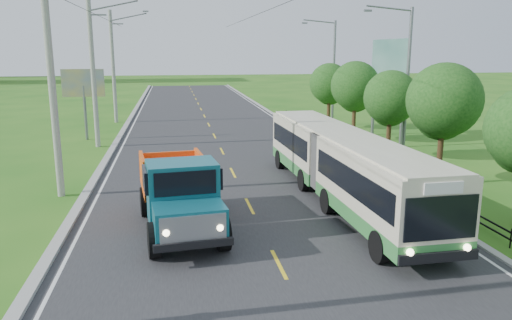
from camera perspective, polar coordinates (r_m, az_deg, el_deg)
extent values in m
plane|color=#236117|center=(15.96, 2.62, -11.85)|extent=(240.00, 240.00, 0.00)
cube|color=#28282B|center=(34.97, -4.23, 1.66)|extent=(14.00, 120.00, 0.02)
cube|color=#9E9E99|center=(35.06, -16.03, 1.34)|extent=(0.40, 120.00, 0.15)
cube|color=#9E9E99|center=(36.30, 7.09, 2.06)|extent=(0.30, 120.00, 0.10)
cube|color=silver|center=(35.01, -15.13, 1.28)|extent=(0.12, 120.00, 0.00)
cube|color=silver|center=(36.17, 6.33, 2.00)|extent=(0.12, 120.00, 0.00)
cube|color=yellow|center=(15.95, 2.62, -11.78)|extent=(0.12, 2.20, 0.00)
cube|color=black|center=(30.95, 11.75, 0.55)|extent=(0.04, 40.00, 0.60)
cylinder|color=gray|center=(23.83, -22.28, 7.79)|extent=(0.32, 0.32, 10.00)
cylinder|color=gray|center=(35.62, -18.11, 9.37)|extent=(0.32, 0.32, 10.00)
cube|color=slate|center=(35.59, -17.72, 15.53)|extent=(1.20, 0.10, 0.10)
cylinder|color=gray|center=(47.52, -16.01, 10.14)|extent=(0.32, 0.32, 10.00)
cube|color=slate|center=(47.49, -15.68, 14.75)|extent=(1.20, 0.10, 0.10)
cube|color=slate|center=(47.37, -12.50, 16.26)|extent=(0.50, 0.18, 0.12)
cylinder|color=#382314|center=(26.14, 20.29, 0.93)|extent=(0.28, 0.28, 3.36)
sphere|color=#164413|center=(25.79, 20.72, 6.42)|extent=(3.60, 3.60, 3.60)
sphere|color=#164413|center=(26.39, 20.43, 4.99)|extent=(2.64, 2.64, 2.64)
cylinder|color=#382314|center=(31.42, 14.91, 2.81)|extent=(0.28, 0.28, 3.02)
sphere|color=#164413|center=(31.14, 15.15, 6.93)|extent=(3.24, 3.24, 3.24)
sphere|color=#164413|center=(31.74, 15.04, 5.86)|extent=(2.38, 2.38, 2.38)
cylinder|color=#382314|center=(36.89, 11.12, 4.56)|extent=(0.28, 0.28, 3.25)
sphere|color=#164413|center=(36.64, 11.28, 8.34)|extent=(3.48, 3.48, 3.48)
sphere|color=#164413|center=(37.23, 11.25, 7.33)|extent=(2.55, 2.55, 2.55)
cylinder|color=#382314|center=(42.52, 8.29, 5.58)|extent=(0.28, 0.28, 3.08)
sphere|color=#164413|center=(42.31, 8.39, 8.69)|extent=(3.30, 3.30, 3.30)
sphere|color=#164413|center=(42.89, 8.41, 7.86)|extent=(2.42, 2.42, 2.42)
cylinder|color=slate|center=(31.51, 16.89, 8.20)|extent=(0.20, 0.20, 9.00)
cylinder|color=slate|center=(30.93, 15.00, 16.41)|extent=(2.80, 0.10, 0.34)
cube|color=slate|center=(30.42, 12.66, 16.32)|extent=(0.45, 0.16, 0.12)
cylinder|color=slate|center=(44.48, 8.87, 9.70)|extent=(0.20, 0.20, 9.00)
cylinder|color=slate|center=(44.08, 7.27, 15.44)|extent=(2.80, 0.10, 0.34)
cube|color=slate|center=(43.72, 5.58, 15.31)|extent=(0.45, 0.16, 0.12)
cylinder|color=silver|center=(24.20, 19.87, -3.54)|extent=(0.64, 0.64, 0.40)
sphere|color=#164413|center=(24.14, 19.91, -2.96)|extent=(0.44, 0.44, 0.44)
cylinder|color=silver|center=(31.19, 12.77, 0.40)|extent=(0.64, 0.64, 0.40)
sphere|color=#164413|center=(31.14, 12.79, 0.85)|extent=(0.44, 0.44, 0.44)
cylinder|color=silver|center=(38.58, 8.32, 2.87)|extent=(0.64, 0.64, 0.40)
sphere|color=#164413|center=(38.54, 8.33, 3.24)|extent=(0.44, 0.44, 0.44)
cylinder|color=slate|center=(39.01, -18.93, 5.10)|extent=(0.20, 0.20, 4.00)
cube|color=yellow|center=(38.81, -19.16, 8.32)|extent=(3.00, 0.15, 2.00)
cylinder|color=slate|center=(35.48, 16.39, 5.41)|extent=(0.24, 0.24, 5.00)
cylinder|color=slate|center=(40.01, 13.29, 6.34)|extent=(0.24, 0.24, 5.00)
cube|color=#144C47|center=(37.52, 15.03, 10.91)|extent=(0.20, 6.00, 3.00)
cube|color=#33813B|center=(18.74, 14.10, -5.85)|extent=(2.75, 7.63, 0.55)
cube|color=beige|center=(18.39, 14.31, -2.15)|extent=(2.75, 7.63, 1.94)
cube|color=black|center=(18.39, 14.31, -2.12)|extent=(2.77, 7.02, 0.96)
cube|color=#33813B|center=(26.19, 6.40, -0.31)|extent=(2.74, 7.12, 0.55)
cube|color=beige|center=(25.95, 6.46, 2.38)|extent=(2.74, 7.12, 1.94)
cube|color=black|center=(25.95, 6.47, 2.40)|extent=(2.76, 6.52, 0.96)
cube|color=#4C4C4C|center=(22.27, 9.58, -0.13)|extent=(2.40, 1.08, 2.40)
cube|color=black|center=(15.25, 20.40, -6.25)|extent=(2.27, 0.13, 1.31)
cylinder|color=black|center=(16.36, 13.95, -9.61)|extent=(0.35, 1.06, 1.05)
cylinder|color=black|center=(17.41, 20.83, -8.70)|extent=(0.35, 1.06, 1.05)
cylinder|color=black|center=(20.66, 8.17, -4.67)|extent=(0.35, 1.06, 1.05)
cylinder|color=black|center=(21.50, 13.91, -4.23)|extent=(0.35, 1.06, 1.05)
cylinder|color=black|center=(23.78, 5.45, -2.30)|extent=(0.35, 1.06, 1.05)
cylinder|color=black|center=(24.52, 10.55, -2.00)|extent=(0.35, 1.06, 1.05)
cylinder|color=black|center=(28.12, 2.75, 0.07)|extent=(0.35, 1.06, 1.05)
cylinder|color=black|center=(28.75, 7.16, 0.26)|extent=(0.35, 1.06, 1.05)
cube|color=#115A69|center=(16.25, -7.60, -6.99)|extent=(2.42, 1.75, 1.08)
cube|color=#115A69|center=(17.61, -8.42, -3.63)|extent=(2.55, 1.98, 2.16)
cube|color=black|center=(17.47, -8.48, -1.93)|extent=(2.75, 1.68, 0.75)
cube|color=black|center=(18.73, -8.67, -5.93)|extent=(1.79, 6.55, 0.27)
cube|color=#E74615|center=(20.19, -9.44, -1.42)|extent=(2.82, 3.49, 1.40)
cylinder|color=black|center=(16.55, -11.58, -8.97)|extent=(0.51, 1.22, 1.19)
cylinder|color=black|center=(16.83, -3.80, -8.35)|extent=(0.51, 1.22, 1.19)
cylinder|color=black|center=(20.62, -12.53, -4.67)|extent=(0.51, 1.22, 1.19)
cylinder|color=black|center=(20.85, -6.29, -4.25)|extent=(0.51, 1.22, 1.19)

